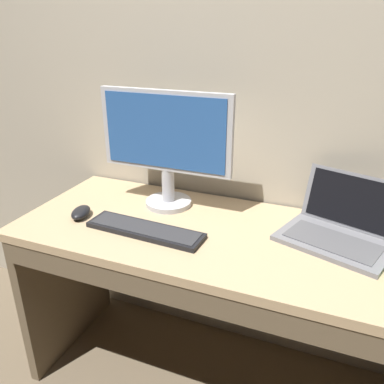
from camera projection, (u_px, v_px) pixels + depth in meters
The scene contains 7 objects.
ground_plane at pixel (215, 382), 1.71m from camera, with size 14.00×14.00×0.00m, color brown.
back_wall at pixel (254, 29), 1.43m from camera, with size 4.72×0.04×2.84m, color #ADA38E.
desk at pixel (217, 281), 1.48m from camera, with size 1.51×0.62×0.75m.
laptop_space_gray at pixel (339, 231), 1.34m from camera, with size 0.43×0.38×0.21m.
external_monitor at pixel (166, 145), 1.51m from camera, with size 0.54×0.19×0.47m.
wired_keyboard at pixel (145, 230), 1.41m from camera, with size 0.44×0.14×0.02m.
computer_mouse at pixel (81, 212), 1.52m from camera, with size 0.07×0.11×0.04m, color black.
Camera 1 is at (0.37, -1.19, 1.44)m, focal length 36.61 mm.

